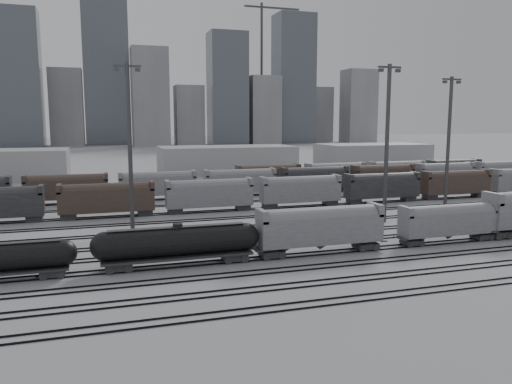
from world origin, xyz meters
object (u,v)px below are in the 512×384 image
object	(u,v)px
hopper_car_a	(320,226)
light_mast_c	(387,140)
tank_car_b	(178,243)
hopper_car_b	(449,220)

from	to	relation	value
hopper_car_a	light_mast_c	distance (m)	24.37
hopper_car_a	tank_car_b	bearing A→B (deg)	180.00
hopper_car_b	tank_car_b	bearing A→B (deg)	180.00
hopper_car_a	hopper_car_b	world-z (taller)	hopper_car_a
hopper_car_a	light_mast_c	world-z (taller)	light_mast_c
hopper_car_a	hopper_car_b	size ratio (longest dim) A/B	1.13
hopper_car_b	light_mast_c	distance (m)	17.21
tank_car_b	hopper_car_b	xyz separation A→B (m)	(34.92, 0.00, 0.41)
tank_car_b	light_mast_c	bearing A→B (deg)	22.43
hopper_car_a	light_mast_c	bearing A→B (deg)	39.03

